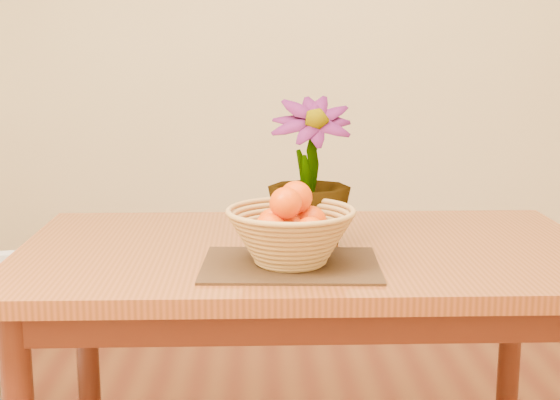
{
  "coord_description": "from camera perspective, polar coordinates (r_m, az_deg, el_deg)",
  "views": [
    {
      "loc": [
        -0.13,
        -1.53,
        1.23
      ],
      "look_at": [
        -0.07,
        0.15,
        0.89
      ],
      "focal_mm": 50.0,
      "sensor_mm": 36.0,
      "label": 1
    }
  ],
  "objects": [
    {
      "name": "wall_back",
      "position": [
        3.78,
        0.14,
        13.07
      ],
      "size": [
        4.0,
        0.02,
        2.7
      ],
      "primitive_type": "cube",
      "color": "#FFF1C2",
      "rests_on": "floor"
    },
    {
      "name": "table",
      "position": [
        1.92,
        2.1,
        -5.91
      ],
      "size": [
        1.4,
        0.8,
        0.75
      ],
      "color": "brown",
      "rests_on": "floor"
    },
    {
      "name": "placemat",
      "position": [
        1.72,
        0.78,
        -4.76
      ],
      "size": [
        0.4,
        0.31,
        0.01
      ],
      "primitive_type": "cube",
      "rotation": [
        0.0,
        0.0,
        -0.05
      ],
      "color": "#372414",
      "rests_on": "table"
    },
    {
      "name": "wicker_basket",
      "position": [
        1.71,
        0.79,
        -2.82
      ],
      "size": [
        0.29,
        0.29,
        0.12
      ],
      "color": "#A78345",
      "rests_on": "placemat"
    },
    {
      "name": "orange_pile",
      "position": [
        1.7,
        0.8,
        -1.36
      ],
      "size": [
        0.16,
        0.16,
        0.13
      ],
      "rotation": [
        0.0,
        0.0,
        0.09
      ],
      "color": "#EB5503",
      "rests_on": "wicker_basket"
    },
    {
      "name": "potted_plant",
      "position": [
        1.87,
        2.16,
        2.05
      ],
      "size": [
        0.2,
        0.2,
        0.36
      ],
      "primitive_type": "imported",
      "rotation": [
        0.0,
        0.0,
        0.01
      ],
      "color": "#154B15",
      "rests_on": "table"
    }
  ]
}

